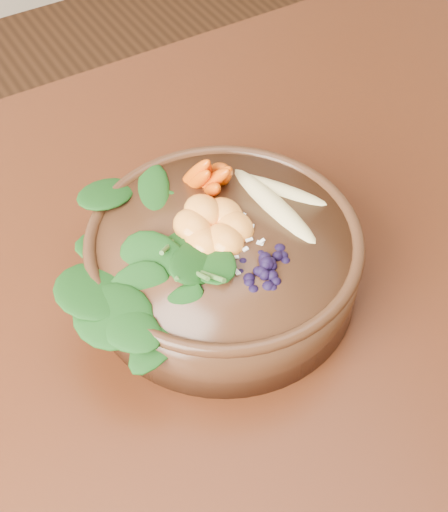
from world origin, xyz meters
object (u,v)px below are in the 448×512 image
Objects in this scene: carrot_cluster at (209,150)px; mandarin_cluster at (213,217)px; kale_heap at (152,214)px; blueberry_pile at (269,255)px; dining_table at (338,263)px; banana_halves at (278,188)px; stoneware_bowl at (224,262)px.

carrot_cluster is 0.87× the size of mandarin_cluster.
kale_heap is 2.07× the size of mandarin_cluster.
blueberry_pile is at bearing -55.82° from kale_heap.
blueberry_pile is at bearing -156.33° from dining_table.
mandarin_cluster is (-0.04, -0.07, -0.02)m from carrot_cluster.
kale_heap is 1.16× the size of banana_halves.
mandarin_cluster is at bearing 179.66° from dining_table.
kale_heap is at bearing 150.59° from mandarin_cluster.
blueberry_pile is (-0.07, -0.08, 0.01)m from banana_halves.
stoneware_bowl reaches higher than dining_table.
carrot_cluster is at bearing 113.06° from banana_halves.
carrot_cluster reaches higher than stoneware_bowl.
mandarin_cluster is at bearing -29.41° from kale_heap.
carrot_cluster is 0.08m from mandarin_cluster.
banana_halves is at bearing 2.63° from mandarin_cluster.
dining_table is at bearing 23.67° from blueberry_pile.
dining_table is 0.27m from carrot_cluster.
banana_halves is (0.14, -0.03, -0.01)m from kale_heap.
carrot_cluster is (-0.15, 0.07, 0.21)m from dining_table.
carrot_cluster reaches higher than mandarin_cluster.
blueberry_pile is at bearing -74.76° from stoneware_bowl.
kale_heap reaches higher than mandarin_cluster.
carrot_cluster is at bearing 68.69° from stoneware_bowl.
stoneware_bowl is at bearing 105.24° from blueberry_pile.
kale_heap is at bearing 156.45° from banana_halves.
mandarin_cluster is at bearing -129.81° from carrot_cluster.
stoneware_bowl is 2.16× the size of blueberry_pile.
banana_halves is 0.08m from mandarin_cluster.
stoneware_bowl is 0.09m from blueberry_pile.
carrot_cluster reaches higher than banana_halves.
kale_heap is at bearing 124.18° from blueberry_pile.
stoneware_bowl is (-0.19, -0.02, 0.13)m from dining_table.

